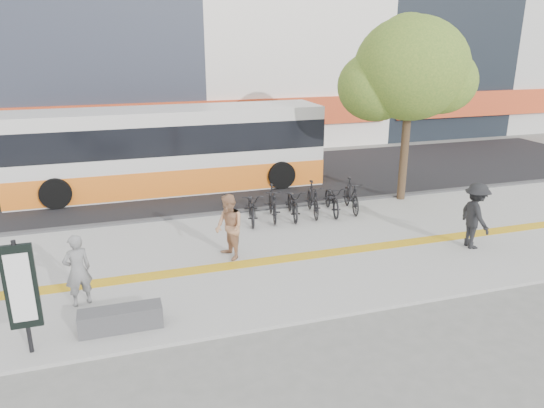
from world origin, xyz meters
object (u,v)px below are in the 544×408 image
object	(u,v)px
seated_woman	(77,270)
pedestrian_dark	(475,216)
signboard	(21,289)
bench	(121,319)
pedestrian_tan	(229,227)
bus	(170,152)
street_tree	(409,71)

from	to	relation	value
seated_woman	pedestrian_dark	bearing A→B (deg)	158.75
signboard	bench	bearing A→B (deg)	10.81
signboard	pedestrian_tan	size ratio (longest dim) A/B	1.28
bench	bus	world-z (taller)	bus
bench	pedestrian_tan	distance (m)	3.93
bench	bus	bearing A→B (deg)	77.53
street_tree	pedestrian_dark	world-z (taller)	street_tree
pedestrian_dark	street_tree	bearing A→B (deg)	1.33
signboard	street_tree	bearing A→B (deg)	29.07
bench	signboard	xyz separation A→B (m)	(-1.60, -0.31, 1.06)
pedestrian_tan	bus	bearing A→B (deg)	171.76
pedestrian_tan	seated_woman	bearing A→B (deg)	-82.32
street_tree	pedestrian_dark	bearing A→B (deg)	-95.72
seated_woman	bench	bearing A→B (deg)	99.90
signboard	seated_woman	size ratio (longest dim) A/B	1.37
bus	pedestrian_tan	bearing A→B (deg)	-84.67
bench	pedestrian_dark	bearing A→B (deg)	8.67
signboard	pedestrian_dark	distance (m)	11.06
signboard	seated_woman	bearing A→B (deg)	63.29
seated_woman	pedestrian_dark	size ratio (longest dim) A/B	0.88
pedestrian_dark	bus	bearing A→B (deg)	47.95
signboard	pedestrian_dark	world-z (taller)	signboard
seated_woman	pedestrian_tan	size ratio (longest dim) A/B	0.93
street_tree	pedestrian_dark	distance (m)	5.81
signboard	pedestrian_tan	world-z (taller)	signboard
pedestrian_dark	pedestrian_tan	bearing A→B (deg)	86.07
bench	signboard	world-z (taller)	signboard
bench	street_tree	distance (m)	12.23
bench	signboard	bearing A→B (deg)	-169.19
bench	seated_woman	distance (m)	1.62
seated_woman	pedestrian_dark	xyz separation A→B (m)	(10.12, 0.14, 0.11)
bus	pedestrian_dark	xyz separation A→B (m)	(7.17, -8.28, -0.51)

